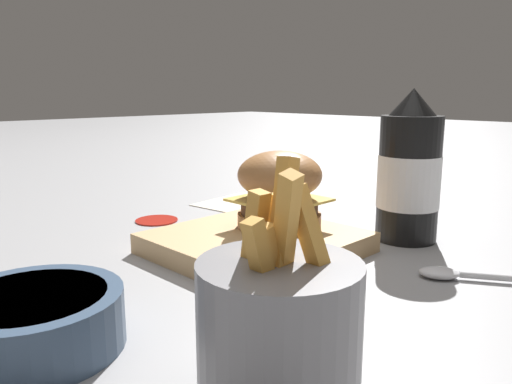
{
  "coord_description": "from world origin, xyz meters",
  "views": [
    {
      "loc": [
        0.35,
        0.44,
        0.19
      ],
      "look_at": [
        -0.05,
        0.03,
        0.07
      ],
      "focal_mm": 35.0,
      "sensor_mm": 36.0,
      "label": 1
    }
  ],
  "objects_px": {
    "burger": "(280,189)",
    "fries_basket": "(279,328)",
    "spoon": "(466,275)",
    "serving_board": "(256,243)",
    "side_bowl": "(33,320)",
    "ketchup_bottle": "(409,174)"
  },
  "relations": [
    {
      "from": "burger",
      "to": "fries_basket",
      "type": "bearing_deg",
      "value": 42.44
    },
    {
      "from": "burger",
      "to": "spoon",
      "type": "height_order",
      "value": "burger"
    },
    {
      "from": "serving_board",
      "to": "burger",
      "type": "height_order",
      "value": "burger"
    },
    {
      "from": "side_bowl",
      "to": "serving_board",
      "type": "bearing_deg",
      "value": -170.99
    },
    {
      "from": "serving_board",
      "to": "ketchup_bottle",
      "type": "xyz_separation_m",
      "value": [
        -0.18,
        0.1,
        0.07
      ]
    },
    {
      "from": "serving_board",
      "to": "burger",
      "type": "xyz_separation_m",
      "value": [
        -0.04,
        0.0,
        0.06
      ]
    },
    {
      "from": "ketchup_bottle",
      "to": "spoon",
      "type": "relative_size",
      "value": 1.31
    },
    {
      "from": "burger",
      "to": "side_bowl",
      "type": "height_order",
      "value": "burger"
    },
    {
      "from": "serving_board",
      "to": "burger",
      "type": "distance_m",
      "value": 0.07
    },
    {
      "from": "serving_board",
      "to": "side_bowl",
      "type": "relative_size",
      "value": 1.62
    },
    {
      "from": "burger",
      "to": "ketchup_bottle",
      "type": "height_order",
      "value": "ketchup_bottle"
    },
    {
      "from": "serving_board",
      "to": "ketchup_bottle",
      "type": "bearing_deg",
      "value": 150.96
    },
    {
      "from": "burger",
      "to": "fries_basket",
      "type": "height_order",
      "value": "fries_basket"
    },
    {
      "from": "spoon",
      "to": "ketchup_bottle",
      "type": "bearing_deg",
      "value": -68.71
    },
    {
      "from": "fries_basket",
      "to": "serving_board",
      "type": "bearing_deg",
      "value": -132.11
    },
    {
      "from": "fries_basket",
      "to": "spoon",
      "type": "bearing_deg",
      "value": -179.74
    },
    {
      "from": "burger",
      "to": "side_bowl",
      "type": "bearing_deg",
      "value": 7.79
    },
    {
      "from": "ketchup_bottle",
      "to": "spoon",
      "type": "height_order",
      "value": "ketchup_bottle"
    },
    {
      "from": "fries_basket",
      "to": "side_bowl",
      "type": "xyz_separation_m",
      "value": [
        0.08,
        -0.17,
        -0.02
      ]
    },
    {
      "from": "fries_basket",
      "to": "spoon",
      "type": "xyz_separation_m",
      "value": [
        -0.28,
        -0.0,
        -0.04
      ]
    },
    {
      "from": "ketchup_bottle",
      "to": "fries_basket",
      "type": "xyz_separation_m",
      "value": [
        0.37,
        0.12,
        -0.04
      ]
    },
    {
      "from": "ketchup_bottle",
      "to": "side_bowl",
      "type": "height_order",
      "value": "ketchup_bottle"
    }
  ]
}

